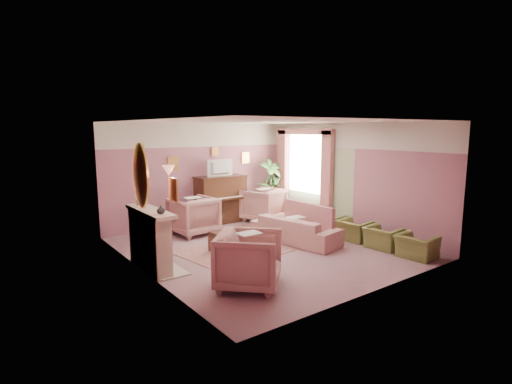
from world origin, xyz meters
TOP-DOWN VIEW (x-y plane):
  - floor at (0.00, 0.00)m, footprint 5.50×6.00m
  - ceiling at (0.00, 0.00)m, footprint 5.50×6.00m
  - wall_back at (0.00, 3.00)m, footprint 5.50×0.02m
  - wall_front at (0.00, -3.00)m, footprint 5.50×0.02m
  - wall_left at (-2.75, 0.00)m, footprint 0.02×6.00m
  - wall_right at (2.75, 0.00)m, footprint 0.02×6.00m
  - picture_rail_band at (0.00, 2.99)m, footprint 5.50×0.01m
  - stripe_panel at (2.73, 1.30)m, footprint 0.01×3.00m
  - fireplace_surround at (-2.59, 0.20)m, footprint 0.30×1.40m
  - fireplace_inset at (-2.49, 0.20)m, footprint 0.18×0.72m
  - fire_ember at (-2.45, 0.20)m, footprint 0.06×0.54m
  - mantel_shelf at (-2.56, 0.20)m, footprint 0.40×1.55m
  - hearth at (-2.39, 0.20)m, footprint 0.55×1.50m
  - mirror_frame at (-2.70, 0.20)m, footprint 0.04×0.72m
  - mirror_glass at (-2.67, 0.20)m, footprint 0.01×0.60m
  - sconce_shade at (-2.62, -0.85)m, footprint 0.20×0.20m
  - piano at (0.50, 2.68)m, footprint 1.40×0.60m
  - piano_keyshelf at (0.50, 2.33)m, footprint 1.30×0.12m
  - piano_keys at (0.50, 2.33)m, footprint 1.20×0.08m
  - piano_top at (0.50, 2.68)m, footprint 1.45×0.65m
  - television at (0.50, 2.63)m, footprint 0.80×0.12m
  - print_back_left at (-0.80, 2.96)m, footprint 0.30×0.03m
  - print_back_right at (1.55, 2.96)m, footprint 0.26×0.03m
  - print_back_mid at (0.50, 2.96)m, footprint 0.22×0.03m
  - print_left_wall at (-2.71, -1.20)m, footprint 0.03×0.28m
  - window_blind at (2.70, 1.55)m, footprint 0.03×1.40m
  - curtain_left at (2.62, 0.63)m, footprint 0.16×0.34m
  - curtain_right at (2.62, 2.47)m, footprint 0.16×0.34m
  - pelmet at (2.62, 1.55)m, footprint 0.16×2.20m
  - mantel_plant at (-2.55, 0.75)m, footprint 0.16×0.16m
  - mantel_vase at (-2.55, -0.30)m, footprint 0.16×0.16m
  - area_rug at (-0.53, 0.20)m, footprint 2.73×2.14m
  - coffee_table at (-0.65, 0.28)m, footprint 1.02×0.55m
  - table_paper at (-0.60, 0.28)m, footprint 0.35×0.28m
  - sofa at (0.83, -0.11)m, footprint 0.71×2.13m
  - sofa_throw at (1.23, -0.11)m, footprint 0.11×1.61m
  - floral_armchair_left at (-0.74, 1.99)m, footprint 1.01×1.01m
  - floral_armchair_right at (1.56, 2.09)m, footprint 1.01×1.01m
  - floral_armchair_front at (-1.59, -1.64)m, footprint 1.01×1.01m
  - olive_chair_a at (2.09, -2.44)m, footprint 0.52×0.74m
  - olive_chair_b at (2.09, -1.62)m, footprint 0.52×0.74m
  - olive_chair_c at (2.09, -0.80)m, footprint 0.52×0.74m
  - olive_chair_d at (2.09, 0.02)m, footprint 0.52×0.74m
  - side_table at (2.35, 2.64)m, footprint 0.52×0.52m
  - side_plant_big at (2.35, 2.64)m, footprint 0.30×0.30m
  - side_plant_small at (2.47, 2.54)m, footprint 0.16×0.16m
  - palm_pot at (2.22, 2.56)m, footprint 0.34×0.34m
  - palm_plant at (2.22, 2.56)m, footprint 0.76×0.76m

SIDE VIEW (x-z plane):
  - floor at x=0.00m, z-range -0.01..0.01m
  - area_rug at x=-0.53m, z-range 0.00..0.01m
  - hearth at x=-2.39m, z-range 0.00..0.02m
  - palm_pot at x=2.22m, z-range 0.00..0.34m
  - fire_ember at x=-2.45m, z-range 0.17..0.27m
  - coffee_table at x=-0.65m, z-range 0.00..0.45m
  - olive_chair_a at x=2.09m, z-range 0.00..0.64m
  - olive_chair_b at x=2.09m, z-range 0.00..0.64m
  - olive_chair_c at x=2.09m, z-range 0.00..0.64m
  - olive_chair_d at x=2.09m, z-range 0.00..0.64m
  - side_table at x=2.35m, z-range 0.00..0.70m
  - fireplace_inset at x=-2.49m, z-range 0.06..0.74m
  - sofa at x=0.83m, z-range 0.00..0.86m
  - table_paper at x=-0.60m, z-range 0.45..0.46m
  - floral_armchair_left at x=-0.74m, z-range 0.00..1.05m
  - floral_armchair_right at x=1.56m, z-range 0.00..1.05m
  - floral_armchair_front at x=-1.59m, z-range 0.00..1.05m
  - fireplace_surround at x=-2.59m, z-range 0.00..1.10m
  - sofa_throw at x=1.23m, z-range 0.30..0.90m
  - piano at x=0.50m, z-range 0.00..1.30m
  - piano_keyshelf at x=0.50m, z-range 0.69..0.75m
  - piano_keys at x=0.50m, z-range 0.75..0.77m
  - side_plant_small at x=2.47m, z-range 0.70..0.98m
  - side_plant_big at x=2.35m, z-range 0.70..1.04m
  - palm_plant at x=2.22m, z-range 0.34..1.78m
  - stripe_panel at x=2.73m, z-range 0.00..2.15m
  - mantel_shelf at x=-2.56m, z-range 1.09..1.16m
  - mantel_vase at x=-2.55m, z-range 1.15..1.31m
  - mantel_plant at x=-2.55m, z-range 1.15..1.43m
  - curtain_left at x=2.62m, z-range 0.00..2.60m
  - curtain_right at x=2.62m, z-range 0.00..2.60m
  - piano_top at x=0.50m, z-range 1.29..1.33m
  - wall_back at x=0.00m, z-range 0.00..2.80m
  - wall_front at x=0.00m, z-range 0.00..2.80m
  - wall_left at x=-2.75m, z-range 0.00..2.80m
  - wall_right at x=2.75m, z-range 0.00..2.80m
  - television at x=0.50m, z-range 1.36..1.84m
  - window_blind at x=2.70m, z-range 0.80..2.60m
  - print_back_left at x=-0.80m, z-range 1.53..1.91m
  - print_left_wall at x=-2.71m, z-range 1.54..1.90m
  - print_back_right at x=1.55m, z-range 1.61..1.95m
  - mirror_frame at x=-2.70m, z-range 1.20..2.40m
  - mirror_glass at x=-2.67m, z-range 1.27..2.33m
  - sconce_shade at x=-2.62m, z-range 1.90..2.06m
  - print_back_mid at x=0.50m, z-range 1.87..2.13m
  - picture_rail_band at x=0.00m, z-range 2.15..2.80m
  - pelmet at x=2.62m, z-range 2.48..2.64m
  - ceiling at x=0.00m, z-range 2.79..2.80m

